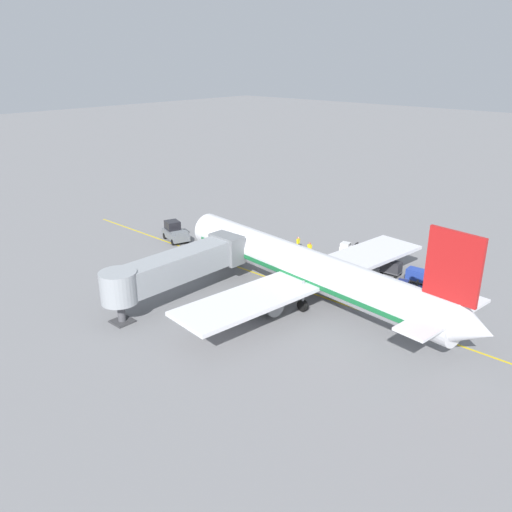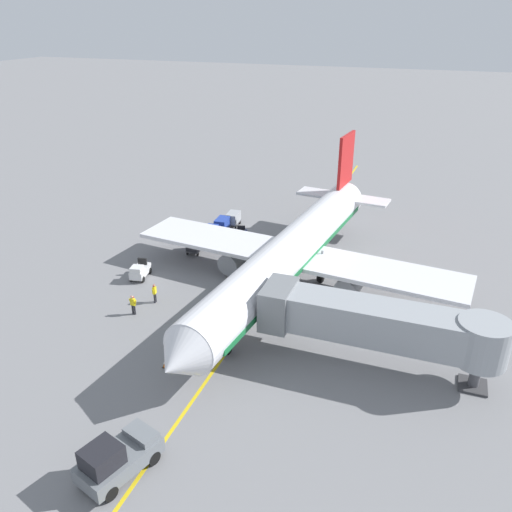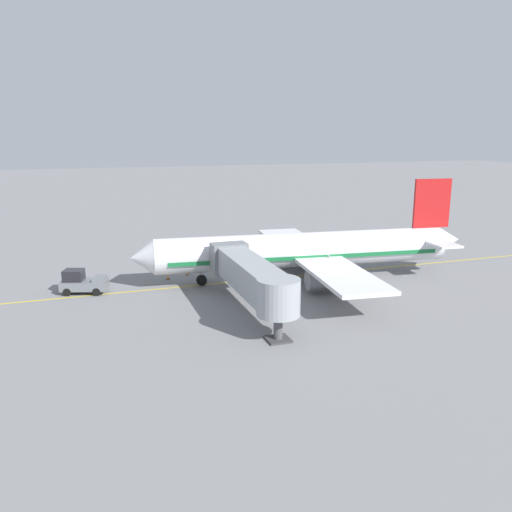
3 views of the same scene
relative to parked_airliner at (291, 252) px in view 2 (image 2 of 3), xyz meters
The scene contains 15 objects.
ground_plane 3.80m from the parked_airliner, 49.94° to the right, with size 400.00×400.00×0.00m, color slate.
gate_lead_in_line 3.79m from the parked_airliner, 49.94° to the right, with size 0.24×80.00×0.01m, color gold.
parked_airliner is the anchor object (origin of this frame).
jet_bridge 12.79m from the parked_airliner, 133.72° to the left, with size 16.08×3.50×4.98m.
pushback_tractor 23.45m from the parked_airliner, 83.97° to the left, with size 3.42×4.86×2.40m.
baggage_tug_lead 13.96m from the parked_airliner, 14.71° to the left, with size 1.67×2.67×1.62m.
baggage_tug_trailing 10.68m from the parked_airliner, 43.13° to the right, with size 1.87×2.74×1.62m.
baggage_cart_front 11.69m from the parked_airliner, 16.67° to the right, with size 1.45×2.94×1.58m.
baggage_cart_second_in_train 12.73m from the parked_airliner, 30.81° to the right, with size 1.45×2.94×1.58m.
baggage_cart_third_in_train 14.18m from the parked_airliner, 40.97° to the right, with size 1.45×2.94×1.58m.
baggage_cart_tail_end 15.29m from the parked_airliner, 47.92° to the right, with size 1.45×2.94×1.58m.
ground_crew_wing_walker 12.14m from the parked_airliner, 35.37° to the left, with size 0.28×0.73×1.69m.
ground_crew_loader 14.03m from the parked_airliner, 41.42° to the left, with size 0.73×0.26×1.69m.
safety_cone_nose_left 13.65m from the parked_airliner, 64.18° to the left, with size 0.36×0.36×0.59m.
safety_cone_nose_right 15.38m from the parked_airliner, 72.25° to the left, with size 0.36×0.36×0.59m.
Camera 2 is at (-12.52, 40.87, 22.17)m, focal length 36.23 mm.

